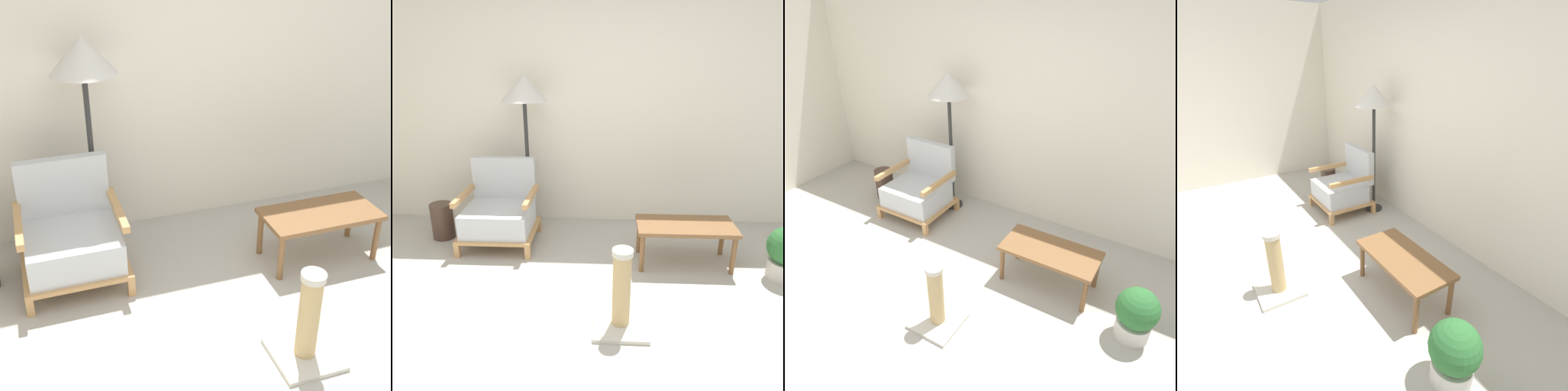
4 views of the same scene
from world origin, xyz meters
TOP-DOWN VIEW (x-y plane):
  - ground_plane at (0.00, 0.00)m, footprint 14.00×14.00m
  - wall_back at (0.00, 2.19)m, footprint 8.00×0.06m
  - armchair at (-1.03, 1.53)m, footprint 0.72×0.66m
  - floor_lamp at (-0.80, 1.87)m, footprint 0.47×0.47m
  - coffee_table at (0.74, 1.20)m, footprint 0.86×0.43m
  - vase at (-1.67, 1.60)m, footprint 0.22×0.22m
  - potted_plant at (1.55, 0.98)m, footprint 0.33×0.33m
  - scratching_post at (0.14, 0.29)m, footprint 0.39×0.39m

SIDE VIEW (x-z plane):
  - ground_plane at x=0.00m, z-range 0.00..0.00m
  - vase at x=-1.67m, z-range 0.00..0.37m
  - scratching_post at x=0.14m, z-range -0.08..0.52m
  - potted_plant at x=1.55m, z-range 0.01..0.48m
  - armchair at x=-1.03m, z-range -0.09..0.74m
  - coffee_table at x=0.74m, z-range 0.14..0.53m
  - wall_back at x=0.00m, z-range 0.00..2.70m
  - floor_lamp at x=-0.80m, z-range 0.63..2.25m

